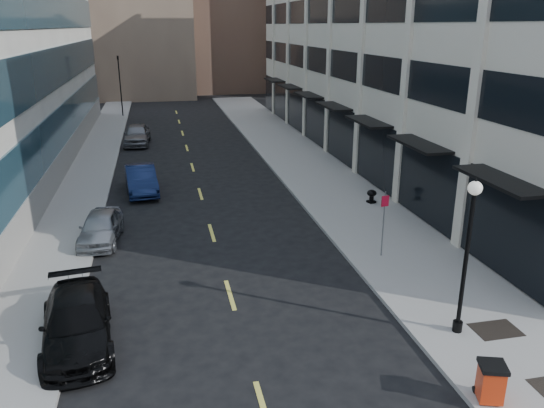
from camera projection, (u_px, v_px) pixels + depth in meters
name	position (u px, v px, depth m)	size (l,w,h in m)	color
sidewalk_right	(328.00, 185.00, 31.18)	(5.00, 80.00, 0.15)	gray
sidewalk_left	(79.00, 200.00, 28.36)	(3.00, 80.00, 0.15)	gray
building_right	(431.00, 25.00, 36.69)	(15.30, 46.50, 18.25)	beige
skyline_tan_far	(66.00, 10.00, 77.04)	(12.00, 14.00, 22.00)	#836D56
skyline_stone	(300.00, 17.00, 72.69)	(10.00, 14.00, 20.00)	beige
grate_far	(496.00, 330.00, 16.17)	(1.40, 1.00, 0.01)	black
road_centerline	(205.00, 211.00, 26.91)	(0.15, 68.20, 0.01)	#D8CC4C
traffic_signal	(118.00, 60.00, 52.67)	(0.66, 0.66, 6.98)	black
car_black_pickup	(77.00, 322.00, 15.54)	(1.96, 4.83, 1.40)	black
car_silver_sedan	(101.00, 227.00, 22.96)	(1.59, 3.95, 1.35)	gray
car_blue_sedan	(141.00, 180.00, 29.73)	(1.59, 4.57, 1.50)	#111D42
car_grey_sedan	(137.00, 134.00, 41.77)	(1.91, 4.74, 1.62)	slate
trash_bin	(491.00, 381.00, 12.98)	(0.80, 0.80, 1.03)	red
lamppost	(468.00, 244.00, 15.21)	(0.40, 0.40, 4.86)	black
sign_post	(384.00, 215.00, 20.86)	(0.32, 0.08, 2.71)	slate
urn_planter	(372.00, 195.00, 27.64)	(0.50, 0.50, 0.69)	black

